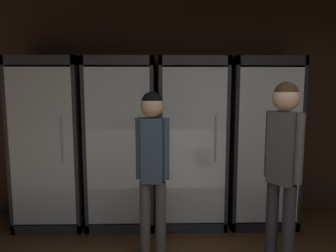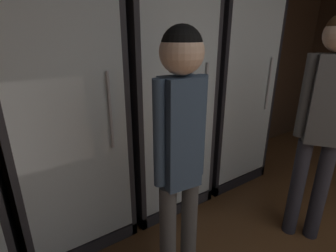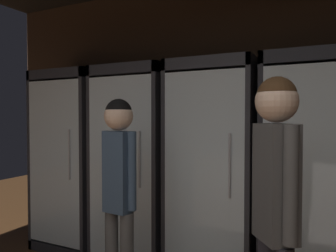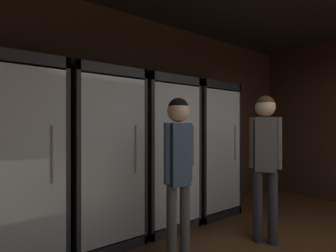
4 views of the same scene
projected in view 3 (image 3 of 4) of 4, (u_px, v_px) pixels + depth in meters
name	position (u px, v px, depth m)	size (l,w,h in m)	color
wall_back	(258.00, 121.00, 3.03)	(6.00, 0.06, 2.80)	#382619
cooler_far_left	(76.00, 161.00, 3.61)	(0.75, 0.62, 1.93)	#2B2B30
cooler_left	(138.00, 165.00, 3.26)	(0.75, 0.62, 1.93)	#2B2B30
cooler_center	(215.00, 172.00, 2.91)	(0.75, 0.62, 1.93)	#2B2B30
cooler_right	(313.00, 179.00, 2.55)	(0.75, 0.62, 1.93)	black
shopper_near	(119.00, 179.00, 2.29)	(0.30, 0.21, 1.56)	#4C4C4C
shopper_far	(276.00, 196.00, 1.66)	(0.26, 0.29, 1.64)	#2D2D38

